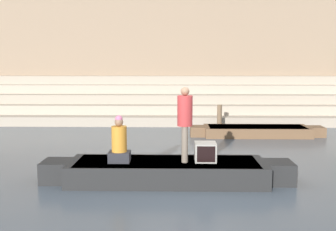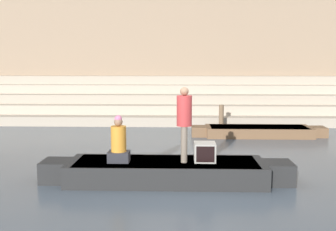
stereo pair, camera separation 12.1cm
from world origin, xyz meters
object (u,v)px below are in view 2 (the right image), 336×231
Objects in this scene: person_standing at (184,119)px; moored_boat_shore at (258,131)px; rowboat_main at (166,171)px; mooring_post at (221,117)px; person_rowing at (119,143)px; tv_set at (205,152)px.

person_standing reaches higher than moored_boat_shore.
person_standing is at bearing -110.44° from moored_boat_shore.
rowboat_main is 7.40m from mooring_post.
person_standing is 1.59× the size of person_rowing.
rowboat_main is 5.36× the size of person_rowing.
moored_boat_shore is at bearing 55.53° from person_standing.
person_rowing is 1.98m from tv_set.
person_rowing is 2.21× the size of tv_set.
person_rowing is at bearing -113.09° from mooring_post.
rowboat_main is 5.60× the size of mooring_post.
moored_boat_shore is (2.83, 5.78, -1.28)m from person_standing.
person_standing is (0.41, 0.00, 1.22)m from rowboat_main.
tv_set is at bearing -6.87° from person_standing.
tv_set reaches higher than rowboat_main.
mooring_post is (3.07, 7.20, -0.41)m from person_rowing.
tv_set reaches higher than moored_boat_shore.
person_rowing is 7.32m from moored_boat_shore.
person_rowing reaches higher than mooring_post.
tv_set is 0.47× the size of mooring_post.
moored_boat_shore is at bearing 54.98° from person_rowing.
person_standing reaches higher than person_rowing.
tv_set is (0.88, 0.01, 0.45)m from rowboat_main.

